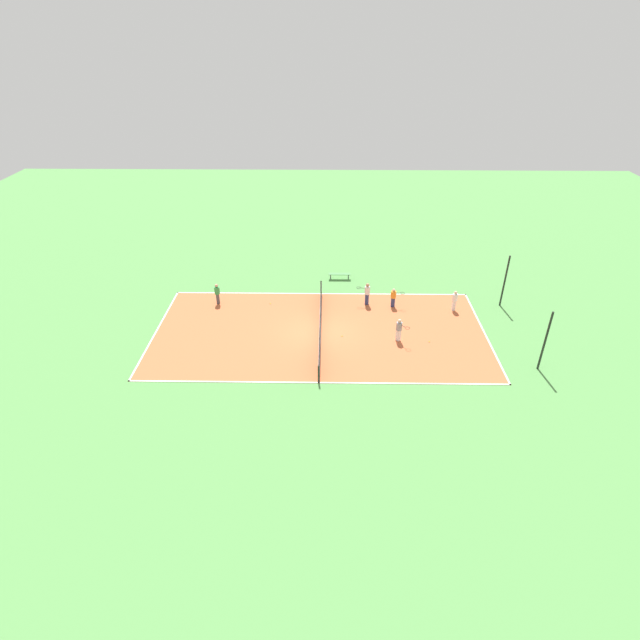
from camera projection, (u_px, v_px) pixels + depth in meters
ground_plane at (320, 332)px, 31.70m from camera, size 80.00×80.00×0.00m
court_surface at (320, 332)px, 31.70m from camera, size 10.45×20.98×0.02m
tennis_net at (320, 325)px, 31.41m from camera, size 10.25×0.10×1.07m
bench at (340, 274)px, 37.98m from camera, size 0.36×1.66×0.45m
player_baseline_gray at (399, 329)px, 30.40m from camera, size 0.89×0.90×1.52m
player_far_green at (217, 293)px, 34.46m from camera, size 0.39×0.39×1.49m
player_near_white at (455, 300)px, 33.66m from camera, size 0.37×0.37×1.44m
player_far_white at (367, 292)px, 34.30m from camera, size 0.48×0.97×1.61m
player_center_orange at (394, 297)px, 34.10m from camera, size 0.37×0.94×1.37m
tennis_ball_midcourt at (429, 342)px, 30.67m from camera, size 0.07×0.07×0.07m
tennis_ball_far_baseline at (342, 336)px, 31.20m from camera, size 0.07×0.07×0.07m
tennis_ball_right_alley at (270, 304)px, 34.77m from camera, size 0.07×0.07×0.07m
fence_post_back_left at (505, 281)px, 33.72m from camera, size 0.12×0.12×3.73m
fence_post_back_right at (545, 341)px, 27.43m from camera, size 0.12×0.12×3.73m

